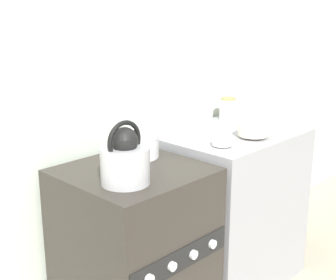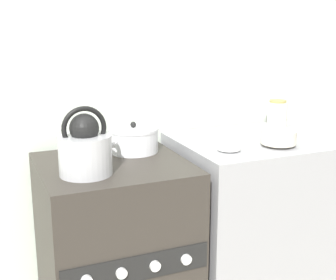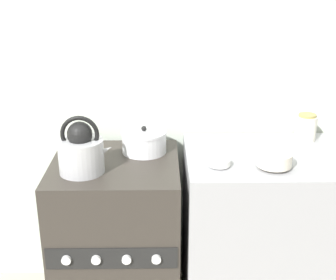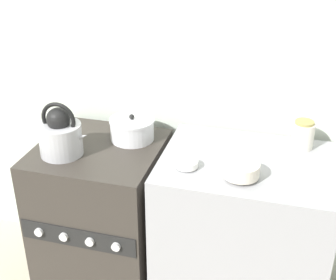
{
  "view_description": "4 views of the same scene",
  "coord_description": "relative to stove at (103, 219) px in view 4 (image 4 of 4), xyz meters",
  "views": [
    {
      "loc": [
        -1.37,
        -1.25,
        1.65
      ],
      "look_at": [
        0.25,
        0.33,
        1.01
      ],
      "focal_mm": 50.0,
      "sensor_mm": 36.0,
      "label": 1
    },
    {
      "loc": [
        -0.54,
        -1.58,
        1.52
      ],
      "look_at": [
        0.26,
        0.3,
        1.0
      ],
      "focal_mm": 50.0,
      "sensor_mm": 36.0,
      "label": 2
    },
    {
      "loc": [
        0.23,
        -1.83,
        1.84
      ],
      "look_at": [
        0.27,
        0.29,
        1.04
      ],
      "focal_mm": 50.0,
      "sensor_mm": 36.0,
      "label": 3
    },
    {
      "loc": [
        0.92,
        -1.64,
        2.06
      ],
      "look_at": [
        0.37,
        0.35,
        0.99
      ],
      "focal_mm": 50.0,
      "sensor_mm": 36.0,
      "label": 4
    }
  ],
  "objects": [
    {
      "name": "cooking_pot",
      "position": [
        0.14,
        0.14,
        0.52
      ],
      "size": [
        0.24,
        0.24,
        0.14
      ],
      "color": "silver",
      "rests_on": "stove"
    },
    {
      "name": "counter",
      "position": [
        0.77,
        0.01,
        0.02
      ],
      "size": [
        0.83,
        0.63,
        0.95
      ],
      "color": "#99999E",
      "rests_on": "ground_plane"
    },
    {
      "name": "stove",
      "position": [
        0.0,
        0.0,
        0.0
      ],
      "size": [
        0.64,
        0.64,
        0.92
      ],
      "color": "#332D28",
      "rests_on": "ground_plane"
    },
    {
      "name": "small_ceramic_bowl",
      "position": [
        0.5,
        -0.13,
        0.51
      ],
      "size": [
        0.1,
        0.1,
        0.04
      ],
      "color": "white",
      "rests_on": "counter"
    },
    {
      "name": "kettle",
      "position": [
        -0.14,
        -0.11,
        0.57
      ],
      "size": [
        0.26,
        0.21,
        0.28
      ],
      "color": "#B2B2B7",
      "rests_on": "stove"
    },
    {
      "name": "enamel_bowl",
      "position": [
        0.76,
        -0.15,
        0.53
      ],
      "size": [
        0.16,
        0.16,
        0.07
      ],
      "color": "beige",
      "rests_on": "counter"
    },
    {
      "name": "storage_jar",
      "position": [
        1.01,
        0.22,
        0.56
      ],
      "size": [
        0.11,
        0.11,
        0.14
      ],
      "color": "silver",
      "rests_on": "counter"
    },
    {
      "name": "wall_back",
      "position": [
        -0.0,
        0.39,
        0.79
      ],
      "size": [
        7.0,
        0.06,
        2.5
      ],
      "color": "silver",
      "rests_on": "ground_plane"
    }
  ]
}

